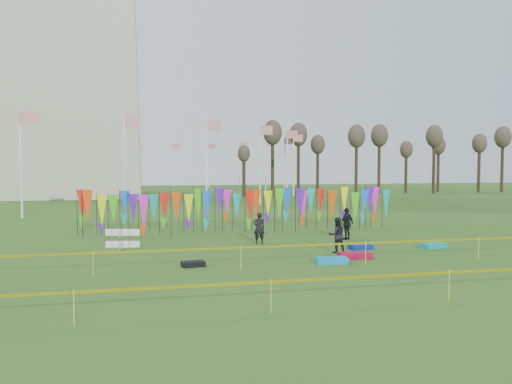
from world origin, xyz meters
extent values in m
plane|color=#274F16|center=(0.00, 0.00, 0.00)|extent=(160.00, 160.00, 0.00)
cylinder|color=white|center=(14.00, 48.00, 4.00)|extent=(0.16, 0.16, 8.00)
plane|color=red|center=(14.60, 48.00, 7.30)|extent=(1.40, 0.00, 1.40)
cylinder|color=white|center=(13.05, 55.25, 4.00)|extent=(0.16, 0.16, 8.00)
plane|color=red|center=(13.65, 55.25, 7.30)|extent=(1.40, 0.00, 1.40)
cylinder|color=white|center=(10.25, 62.00, 4.00)|extent=(0.16, 0.16, 8.00)
plane|color=red|center=(10.85, 62.00, 7.30)|extent=(1.40, 0.00, 1.40)
cylinder|color=white|center=(5.80, 67.80, 4.00)|extent=(0.16, 0.16, 8.00)
plane|color=red|center=(6.40, 67.80, 7.30)|extent=(1.40, 0.00, 1.40)
cylinder|color=white|center=(0.00, 72.25, 4.00)|extent=(0.16, 0.16, 8.00)
plane|color=red|center=(0.60, 72.25, 7.30)|extent=(1.40, 0.00, 1.40)
cylinder|color=white|center=(-6.75, 75.05, 4.00)|extent=(0.16, 0.16, 8.00)
plane|color=red|center=(-6.15, 75.05, 7.30)|extent=(1.40, 0.00, 1.40)
cylinder|color=white|center=(-14.00, 76.00, 4.00)|extent=(0.16, 0.16, 8.00)
plane|color=red|center=(-13.40, 76.00, 7.30)|extent=(1.40, 0.00, 1.40)
cylinder|color=white|center=(-21.25, 75.05, 4.00)|extent=(0.16, 0.16, 8.00)
plane|color=red|center=(-20.65, 75.05, 7.30)|extent=(1.40, 0.00, 1.40)
cylinder|color=white|center=(-28.00, 72.25, 4.00)|extent=(0.16, 0.16, 8.00)
plane|color=red|center=(-27.40, 72.25, 7.30)|extent=(1.40, 0.00, 1.40)
cylinder|color=white|center=(-14.00, 20.00, 4.00)|extent=(0.16, 0.16, 8.00)
plane|color=red|center=(-13.40, 20.00, 7.30)|extent=(1.40, 0.00, 1.40)
cylinder|color=white|center=(-6.75, 20.95, 4.00)|extent=(0.16, 0.16, 8.00)
plane|color=red|center=(-6.15, 20.95, 7.30)|extent=(1.40, 0.00, 1.40)
cylinder|color=white|center=(0.00, 23.75, 4.00)|extent=(0.16, 0.16, 8.00)
plane|color=red|center=(0.60, 23.75, 7.30)|extent=(1.40, 0.00, 1.40)
cylinder|color=white|center=(5.80, 28.20, 4.00)|extent=(0.16, 0.16, 8.00)
plane|color=red|center=(6.40, 28.20, 7.30)|extent=(1.40, 0.00, 1.40)
cylinder|color=white|center=(10.25, 34.00, 4.00)|extent=(0.16, 0.16, 8.00)
plane|color=red|center=(10.85, 34.00, 7.30)|extent=(1.40, 0.00, 1.40)
cylinder|color=white|center=(13.05, 40.75, 4.00)|extent=(0.16, 0.16, 8.00)
plane|color=red|center=(13.65, 40.75, 7.30)|extent=(1.40, 0.00, 1.40)
cylinder|color=black|center=(-9.00, 8.99, 1.21)|extent=(0.03, 0.03, 2.42)
cone|color=red|center=(-8.72, 8.99, 1.54)|extent=(0.64, 0.64, 1.60)
cylinder|color=black|center=(-8.42, 8.99, 1.21)|extent=(0.03, 0.03, 2.42)
cone|color=#ED4407|center=(-8.14, 8.99, 1.54)|extent=(0.64, 0.64, 1.60)
cylinder|color=black|center=(-7.84, 8.99, 1.21)|extent=(0.03, 0.03, 2.42)
cone|color=#ECFF0D|center=(-7.56, 8.99, 1.54)|extent=(0.64, 0.64, 1.60)
cylinder|color=black|center=(-7.26, 8.99, 1.21)|extent=(0.03, 0.03, 2.42)
cone|color=#3EBE15|center=(-6.98, 8.99, 1.54)|extent=(0.64, 0.64, 1.60)
cylinder|color=black|center=(-6.68, 8.99, 1.21)|extent=(0.03, 0.03, 2.42)
cone|color=blue|center=(-6.40, 8.99, 1.54)|extent=(0.64, 0.64, 1.60)
cylinder|color=black|center=(-6.10, 8.99, 1.21)|extent=(0.03, 0.03, 2.42)
cone|color=#5314B3|center=(-5.82, 8.99, 1.54)|extent=(0.64, 0.64, 1.60)
cylinder|color=black|center=(-5.52, 8.99, 1.21)|extent=(0.03, 0.03, 2.42)
cone|color=#FC1CD4|center=(-5.24, 8.99, 1.54)|extent=(0.64, 0.64, 1.60)
cylinder|color=black|center=(-4.94, 8.99, 1.21)|extent=(0.03, 0.03, 2.42)
cone|color=#0AA29D|center=(-4.66, 8.99, 1.54)|extent=(0.64, 0.64, 1.60)
cylinder|color=black|center=(-4.35, 8.99, 1.21)|extent=(0.03, 0.03, 2.42)
cone|color=red|center=(-4.07, 8.99, 1.54)|extent=(0.64, 0.64, 1.60)
cylinder|color=black|center=(-3.77, 8.99, 1.21)|extent=(0.03, 0.03, 2.42)
cone|color=#ED4407|center=(-3.49, 8.99, 1.54)|extent=(0.64, 0.64, 1.60)
cylinder|color=black|center=(-3.19, 8.99, 1.21)|extent=(0.03, 0.03, 2.42)
cone|color=#ECFF0D|center=(-2.91, 8.99, 1.54)|extent=(0.64, 0.64, 1.60)
cylinder|color=black|center=(-2.61, 8.99, 1.21)|extent=(0.03, 0.03, 2.42)
cone|color=#3EBE15|center=(-2.33, 8.99, 1.54)|extent=(0.64, 0.64, 1.60)
cylinder|color=black|center=(-2.03, 8.99, 1.21)|extent=(0.03, 0.03, 2.42)
cone|color=blue|center=(-1.75, 8.99, 1.54)|extent=(0.64, 0.64, 1.60)
cylinder|color=black|center=(-1.45, 8.99, 1.21)|extent=(0.03, 0.03, 2.42)
cone|color=#5314B3|center=(-1.17, 8.99, 1.54)|extent=(0.64, 0.64, 1.60)
cylinder|color=black|center=(-0.87, 8.99, 1.21)|extent=(0.03, 0.03, 2.42)
cone|color=#FC1CD4|center=(-0.59, 8.99, 1.54)|extent=(0.64, 0.64, 1.60)
cylinder|color=black|center=(-0.29, 8.99, 1.21)|extent=(0.03, 0.03, 2.42)
cone|color=#0AA29D|center=(-0.01, 8.99, 1.54)|extent=(0.64, 0.64, 1.60)
cylinder|color=black|center=(0.29, 8.99, 1.21)|extent=(0.03, 0.03, 2.42)
cone|color=red|center=(0.57, 8.99, 1.54)|extent=(0.64, 0.64, 1.60)
cylinder|color=black|center=(0.87, 8.99, 1.21)|extent=(0.03, 0.03, 2.42)
cone|color=#ED4407|center=(1.15, 8.99, 1.54)|extent=(0.64, 0.64, 1.60)
cylinder|color=black|center=(1.45, 8.99, 1.21)|extent=(0.03, 0.03, 2.42)
cone|color=#ECFF0D|center=(1.73, 8.99, 1.54)|extent=(0.64, 0.64, 1.60)
cylinder|color=black|center=(2.03, 8.99, 1.21)|extent=(0.03, 0.03, 2.42)
cone|color=#3EBE15|center=(2.31, 8.99, 1.54)|extent=(0.64, 0.64, 1.60)
cylinder|color=black|center=(2.61, 8.99, 1.21)|extent=(0.03, 0.03, 2.42)
cone|color=blue|center=(2.89, 8.99, 1.54)|extent=(0.64, 0.64, 1.60)
cylinder|color=black|center=(3.19, 8.99, 1.21)|extent=(0.03, 0.03, 2.42)
cone|color=#5314B3|center=(3.47, 8.99, 1.54)|extent=(0.64, 0.64, 1.60)
cylinder|color=black|center=(3.77, 8.99, 1.21)|extent=(0.03, 0.03, 2.42)
cone|color=#FC1CD4|center=(4.05, 8.99, 1.54)|extent=(0.64, 0.64, 1.60)
cylinder|color=black|center=(4.35, 8.99, 1.21)|extent=(0.03, 0.03, 2.42)
cone|color=#0AA29D|center=(4.63, 8.99, 1.54)|extent=(0.64, 0.64, 1.60)
cylinder|color=black|center=(4.94, 8.99, 1.21)|extent=(0.03, 0.03, 2.42)
cone|color=red|center=(5.22, 8.99, 1.54)|extent=(0.64, 0.64, 1.60)
cylinder|color=black|center=(5.52, 8.99, 1.21)|extent=(0.03, 0.03, 2.42)
cone|color=#ED4407|center=(5.80, 8.99, 1.54)|extent=(0.64, 0.64, 1.60)
cylinder|color=black|center=(6.10, 8.99, 1.21)|extent=(0.03, 0.03, 2.42)
cone|color=#ECFF0D|center=(6.38, 8.99, 1.54)|extent=(0.64, 0.64, 1.60)
cylinder|color=black|center=(6.68, 8.99, 1.21)|extent=(0.03, 0.03, 2.42)
cone|color=#3EBE15|center=(6.96, 8.99, 1.54)|extent=(0.64, 0.64, 1.60)
cylinder|color=black|center=(7.26, 8.99, 1.21)|extent=(0.03, 0.03, 2.42)
cone|color=blue|center=(7.54, 8.99, 1.54)|extent=(0.64, 0.64, 1.60)
cylinder|color=black|center=(7.84, 8.99, 1.21)|extent=(0.03, 0.03, 2.42)
cone|color=#5314B3|center=(8.12, 8.99, 1.54)|extent=(0.64, 0.64, 1.60)
cylinder|color=black|center=(8.42, 8.99, 1.21)|extent=(0.03, 0.03, 2.42)
cone|color=#FC1CD4|center=(8.70, 8.99, 1.54)|extent=(0.64, 0.64, 1.60)
cylinder|color=black|center=(9.00, 8.99, 1.21)|extent=(0.03, 0.03, 2.42)
cone|color=#0AA29D|center=(9.28, 8.99, 1.54)|extent=(0.64, 0.64, 1.60)
cube|color=#E6E504|center=(0.00, -1.33, 0.82)|extent=(26.00, 0.01, 0.08)
cylinder|color=yellow|center=(-7.00, -1.33, 0.45)|extent=(0.02, 0.02, 0.90)
cylinder|color=yellow|center=(-2.00, -1.33, 0.45)|extent=(0.02, 0.02, 0.90)
cylinder|color=yellow|center=(3.00, -1.33, 0.45)|extent=(0.02, 0.02, 0.90)
cylinder|color=yellow|center=(8.00, -1.33, 0.45)|extent=(0.02, 0.02, 0.90)
cube|color=#E6E504|center=(0.00, -6.81, 0.82)|extent=(26.00, 0.01, 0.08)
cylinder|color=yellow|center=(-7.00, -6.81, 0.45)|extent=(0.02, 0.02, 0.90)
cylinder|color=yellow|center=(-2.00, -6.81, 0.45)|extent=(0.02, 0.02, 0.90)
cylinder|color=yellow|center=(3.00, -6.81, 0.45)|extent=(0.02, 0.02, 0.90)
cylinder|color=#37291B|center=(6.00, 44.00, 3.20)|extent=(0.44, 0.44, 6.40)
ellipsoid|color=#483A30|center=(6.00, 44.00, 6.56)|extent=(1.92, 1.92, 2.56)
cylinder|color=#37291B|center=(10.00, 44.00, 3.20)|extent=(0.44, 0.44, 6.40)
ellipsoid|color=#483A30|center=(10.00, 44.00, 6.56)|extent=(1.92, 1.92, 2.56)
cylinder|color=#37291B|center=(14.00, 44.00, 3.20)|extent=(0.44, 0.44, 6.40)
ellipsoid|color=#483A30|center=(14.00, 44.00, 6.56)|extent=(1.92, 1.92, 2.56)
cylinder|color=#37291B|center=(18.00, 44.00, 3.20)|extent=(0.44, 0.44, 6.40)
ellipsoid|color=#483A30|center=(18.00, 44.00, 6.56)|extent=(1.92, 1.92, 2.56)
cylinder|color=#37291B|center=(22.00, 44.00, 3.20)|extent=(0.44, 0.44, 6.40)
ellipsoid|color=#483A30|center=(22.00, 44.00, 6.56)|extent=(1.92, 1.92, 2.56)
cylinder|color=#37291B|center=(26.00, 44.00, 3.20)|extent=(0.44, 0.44, 6.40)
ellipsoid|color=#483A30|center=(26.00, 44.00, 6.56)|extent=(1.92, 1.92, 2.56)
cylinder|color=#37291B|center=(30.00, 44.00, 3.20)|extent=(0.44, 0.44, 6.40)
ellipsoid|color=#483A30|center=(30.00, 44.00, 6.56)|extent=(1.92, 1.92, 2.56)
cylinder|color=#37291B|center=(34.00, 44.00, 3.20)|extent=(0.44, 0.44, 6.40)
ellipsoid|color=#483A30|center=(34.00, 44.00, 6.56)|extent=(1.92, 1.92, 2.56)
cylinder|color=#37291B|center=(38.00, 44.00, 3.20)|extent=(0.44, 0.44, 6.40)
ellipsoid|color=#483A30|center=(38.00, 44.00, 6.56)|extent=(1.92, 1.92, 2.56)
cylinder|color=#37291B|center=(42.00, 44.00, 3.20)|extent=(0.44, 0.44, 6.40)
ellipsoid|color=#483A30|center=(42.00, 44.00, 6.56)|extent=(1.92, 1.92, 2.56)
cylinder|color=#37291B|center=(46.00, 44.00, 3.20)|extent=(0.44, 0.44, 6.40)
ellipsoid|color=#483A30|center=(46.00, 44.00, 6.56)|extent=(1.92, 1.92, 2.56)
cylinder|color=red|center=(-6.69, 4.34, 0.44)|extent=(0.02, 0.02, 0.89)
cylinder|color=red|center=(-5.92, 4.34, 0.44)|extent=(0.02, 0.02, 0.89)
cylinder|color=red|center=(-6.69, 5.12, 0.44)|extent=(0.02, 0.02, 0.89)
cylinder|color=red|center=(-5.92, 5.12, 0.44)|extent=(0.02, 0.02, 0.89)
imported|color=black|center=(0.18, 4.49, 0.78)|extent=(0.61, 0.47, 1.55)
imported|color=black|center=(2.94, 1.27, 0.78)|extent=(0.77, 0.48, 1.57)
imported|color=black|center=(4.93, 4.85, 0.83)|extent=(1.11, 0.95, 1.65)
cube|color=#0E93D5|center=(1.82, -0.95, 0.12)|extent=(1.29, 0.76, 0.25)
cube|color=#09259E|center=(4.35, 1.90, 0.11)|extent=(1.08, 0.61, 0.22)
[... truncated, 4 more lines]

